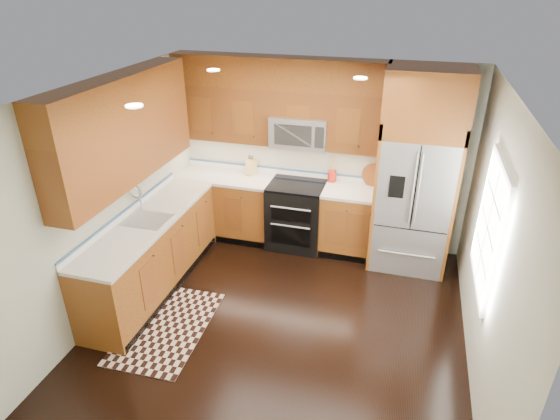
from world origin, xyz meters
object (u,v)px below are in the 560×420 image
(rug, at_px, (167,327))
(utensil_crock, at_px, (332,174))
(refrigerator, at_px, (417,173))
(knife_block, at_px, (251,167))
(range, at_px, (296,215))

(rug, relative_size, utensil_crock, 4.24)
(refrigerator, relative_size, rug, 1.85)
(rug, bearing_deg, knife_block, 83.04)
(range, relative_size, utensil_crock, 2.84)
(range, height_order, utensil_crock, utensil_crock)
(range, xyz_separation_m, refrigerator, (1.55, -0.04, 0.83))
(rug, distance_m, knife_block, 2.58)
(knife_block, bearing_deg, rug, -95.16)
(utensil_crock, bearing_deg, range, -150.17)
(refrigerator, distance_m, rug, 3.51)
(refrigerator, xyz_separation_m, rug, (-2.49, -2.11, -1.30))
(range, relative_size, rug, 0.67)
(range, bearing_deg, rug, -113.68)
(rug, relative_size, knife_block, 4.96)
(range, bearing_deg, utensil_crock, 29.83)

